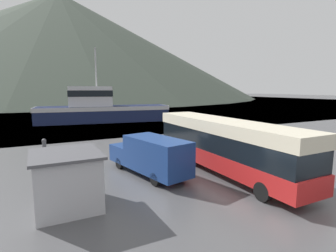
{
  "coord_description": "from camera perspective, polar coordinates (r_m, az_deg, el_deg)",
  "views": [
    {
      "loc": [
        -9.75,
        -6.97,
        5.07
      ],
      "look_at": [
        -0.0,
        12.26,
        2.0
      ],
      "focal_mm": 28.0,
      "sensor_mm": 36.0,
      "label": 1
    }
  ],
  "objects": [
    {
      "name": "delivery_van",
      "position": [
        15.53,
        -3.8,
        -6.27
      ],
      "size": [
        3.17,
        6.47,
        2.29
      ],
      "rotation": [
        0.0,
        0.0,
        0.21
      ],
      "color": "navy",
      "rests_on": "ground"
    },
    {
      "name": "tour_bus",
      "position": [
        16.23,
        11.94,
        -3.64
      ],
      "size": [
        2.42,
        12.01,
        3.22
      ],
      "rotation": [
        0.0,
        0.0,
        -0.0
      ],
      "color": "red",
      "rests_on": "ground"
    },
    {
      "name": "mooring_bollard",
      "position": [
        24.72,
        -25.36,
        -3.41
      ],
      "size": [
        0.37,
        0.37,
        0.87
      ],
      "color": "#4C4C51",
      "rests_on": "ground"
    },
    {
      "name": "fishing_boat",
      "position": [
        41.77,
        -14.34,
        3.63
      ],
      "size": [
        20.2,
        7.71,
        11.15
      ],
      "rotation": [
        0.0,
        0.0,
        4.56
      ],
      "color": "#19234C",
      "rests_on": "water_surface"
    },
    {
      "name": "dock_kiosk",
      "position": [
        12.19,
        -21.12,
        -10.87
      ],
      "size": [
        2.8,
        3.08,
        2.41
      ],
      "color": "#B2B2B7",
      "rests_on": "ground"
    },
    {
      "name": "water_surface",
      "position": [
        146.53,
        -23.16,
        5.47
      ],
      "size": [
        240.0,
        240.0,
        0.0
      ],
      "primitive_type": "plane",
      "color": "#3D5160",
      "rests_on": "ground"
    },
    {
      "name": "hill_backdrop",
      "position": [
        179.3,
        -22.27,
        15.82
      ],
      "size": [
        228.28,
        228.28,
        61.94
      ],
      "primitive_type": "cone",
      "color": "#3D473D",
      "rests_on": "ground"
    },
    {
      "name": "ground_plane",
      "position": [
        13.01,
        26.28,
        -15.7
      ],
      "size": [
        400.0,
        400.0,
        0.0
      ],
      "primitive_type": "plane",
      "color": "#4C4C4F"
    },
    {
      "name": "storage_bin",
      "position": [
        19.53,
        24.43,
        -5.39
      ],
      "size": [
        1.5,
        1.02,
        1.49
      ],
      "color": "#287F3D",
      "rests_on": "ground"
    }
  ]
}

